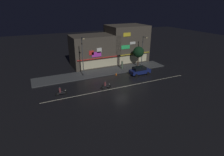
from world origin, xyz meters
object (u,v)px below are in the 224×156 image
motorcycle_lead (61,92)px  motorcycle_following (106,85)px  pedestrian_on_sidewalk (122,65)px  parked_car_near_kerb (140,71)px  streetlamp_west (83,54)px  traffic_cone (116,74)px  streetlamp_mid (143,49)px

motorcycle_lead → motorcycle_following: bearing=-9.8°
pedestrian_on_sidewalk → motorcycle_following: pedestrian_on_sidewalk is taller
parked_car_near_kerb → motorcycle_lead: 16.95m
streetlamp_west → motorcycle_following: bearing=-75.9°
parked_car_near_kerb → motorcycle_following: bearing=-159.4°
streetlamp_west → pedestrian_on_sidewalk: (9.20, 1.02, -3.72)m
pedestrian_on_sidewalk → traffic_cone: 4.05m
motorcycle_following → traffic_cone: motorcycle_following is taller
pedestrian_on_sidewalk → motorcycle_following: (-7.44, -8.00, -0.39)m
streetlamp_mid → pedestrian_on_sidewalk: (-5.36, -0.05, -3.17)m
pedestrian_on_sidewalk → parked_car_near_kerb: (1.78, -4.53, -0.16)m
streetlamp_west → traffic_cone: bearing=-15.6°
traffic_cone → pedestrian_on_sidewalk: bearing=44.7°
streetlamp_mid → motorcycle_following: (-12.79, -8.05, -3.56)m
streetlamp_mid → traffic_cone: (-8.18, -2.84, -3.92)m
parked_car_near_kerb → motorcycle_lead: size_ratio=2.26×
motorcycle_lead → traffic_cone: 12.93m
streetlamp_mid → motorcycle_lead: bearing=-160.2°
streetlamp_mid → streetlamp_west: bearing=-175.8°
motorcycle_following → motorcycle_lead: bearing=179.8°
streetlamp_west → motorcycle_following: 8.29m
streetlamp_mid → parked_car_near_kerb: size_ratio=1.59×
pedestrian_on_sidewalk → motorcycle_lead: (-14.95, -7.27, -0.39)m
streetlamp_west → streetlamp_mid: (14.55, 1.06, -0.54)m
streetlamp_mid → motorcycle_lead: size_ratio=3.60×
parked_car_near_kerb → motorcycle_following: parked_car_near_kerb is taller
streetlamp_mid → motorcycle_following: bearing=-147.8°
motorcycle_following → traffic_cone: (4.61, 5.20, -0.36)m
streetlamp_west → motorcycle_lead: streetlamp_west is taller
streetlamp_west → pedestrian_on_sidewalk: bearing=6.3°
parked_car_near_kerb → motorcycle_lead: parked_car_near_kerb is taller
streetlamp_west → traffic_cone: (6.37, -1.78, -4.47)m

